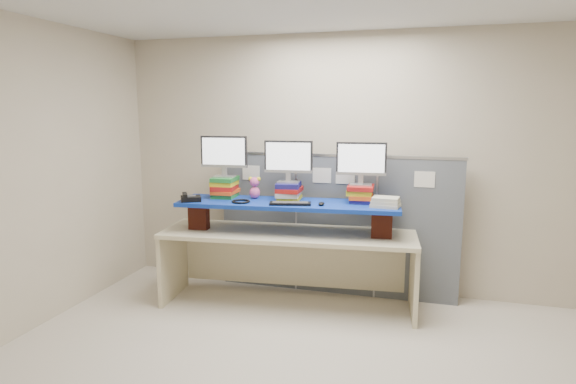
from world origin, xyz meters
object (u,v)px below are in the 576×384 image
(monitor_left, at_px, (224,154))
(monitor_center, at_px, (288,159))
(desk_phone, at_px, (190,198))
(monitor_right, at_px, (361,161))
(desk, at_px, (288,247))
(blue_board, at_px, (288,204))
(keyboard, at_px, (290,203))

(monitor_left, bearing_deg, monitor_center, 0.00)
(monitor_center, bearing_deg, desk_phone, -165.03)
(monitor_center, relative_size, monitor_right, 1.00)
(desk, bearing_deg, desk_phone, -171.96)
(desk, distance_m, monitor_center, 0.89)
(monitor_left, bearing_deg, blue_board, -9.68)
(blue_board, distance_m, monitor_left, 0.85)
(blue_board, distance_m, monitor_center, 0.45)
(desk, xyz_separation_m, monitor_center, (-0.03, 0.12, 0.88))
(monitor_left, relative_size, keyboard, 1.17)
(monitor_left, bearing_deg, monitor_right, 0.00)
(monitor_center, xyz_separation_m, keyboard, (0.09, -0.25, -0.40))
(monitor_center, distance_m, keyboard, 0.48)
(blue_board, bearing_deg, monitor_right, 9.49)
(desk, height_order, monitor_center, monitor_center)
(monitor_left, height_order, monitor_right, monitor_left)
(desk, height_order, keyboard, keyboard)
(keyboard, distance_m, desk_phone, 1.02)
(keyboard, height_order, desk_phone, desk_phone)
(monitor_right, bearing_deg, desk_phone, -171.35)
(desk, xyz_separation_m, desk_phone, (-0.96, -0.23, 0.50))
(monitor_left, xyz_separation_m, keyboard, (0.76, -0.18, -0.44))
(blue_board, bearing_deg, monitor_left, 170.32)
(blue_board, xyz_separation_m, monitor_center, (-0.03, 0.12, 0.44))
(desk, relative_size, blue_board, 1.19)
(blue_board, relative_size, monitor_center, 4.48)
(keyboard, bearing_deg, desk_phone, 172.90)
(monitor_center, bearing_deg, desk, -81.38)
(monitor_right, distance_m, desk_phone, 1.75)
(blue_board, xyz_separation_m, monitor_right, (0.69, 0.19, 0.43))
(monitor_left, distance_m, desk_phone, 0.57)
(desk, relative_size, desk_phone, 10.13)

